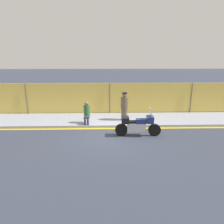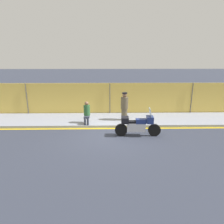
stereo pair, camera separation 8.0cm
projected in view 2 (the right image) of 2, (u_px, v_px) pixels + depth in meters
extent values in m
plane|color=#333847|center=(111.00, 136.00, 10.17)|extent=(120.00, 120.00, 0.00)
cube|color=#8E93A3|center=(110.00, 120.00, 12.51)|extent=(41.43, 2.63, 0.15)
cube|color=gold|center=(110.00, 129.00, 11.17)|extent=(41.43, 0.18, 0.01)
cube|color=gold|center=(110.00, 99.00, 13.59)|extent=(39.36, 0.08, 2.20)
cylinder|color=#4C4C51|center=(27.00, 100.00, 13.39)|extent=(0.05, 0.05, 2.20)
cylinder|color=#4C4C51|center=(110.00, 99.00, 13.50)|extent=(0.05, 0.05, 2.20)
cylinder|color=#4C4C51|center=(192.00, 99.00, 13.60)|extent=(0.05, 0.05, 2.20)
cylinder|color=black|center=(154.00, 130.00, 10.05)|extent=(0.63, 0.16, 0.63)
cylinder|color=black|center=(121.00, 130.00, 10.08)|extent=(0.63, 0.16, 0.63)
cube|color=silver|center=(136.00, 127.00, 10.02)|extent=(0.93, 0.31, 0.45)
cube|color=navy|center=(141.00, 121.00, 9.94)|extent=(0.53, 0.33, 0.22)
cube|color=black|center=(134.00, 122.00, 9.95)|extent=(0.61, 0.30, 0.10)
cube|color=navy|center=(150.00, 120.00, 9.91)|extent=(0.34, 0.49, 0.34)
cube|color=silver|center=(150.00, 112.00, 9.81)|extent=(0.12, 0.42, 0.42)
cube|color=black|center=(125.00, 120.00, 9.93)|extent=(0.38, 0.52, 0.30)
cylinder|color=brown|center=(124.00, 114.00, 12.15)|extent=(0.36, 0.36, 0.71)
cylinder|color=brown|center=(125.00, 103.00, 11.96)|extent=(0.44, 0.44, 0.71)
sphere|color=brown|center=(125.00, 95.00, 11.83)|extent=(0.27, 0.27, 0.27)
cylinder|color=black|center=(125.00, 93.00, 11.80)|extent=(0.31, 0.31, 0.06)
cylinder|color=#2D3342|center=(85.00, 122.00, 11.24)|extent=(0.12, 0.12, 0.42)
cylinder|color=#2D3342|center=(88.00, 122.00, 11.24)|extent=(0.12, 0.12, 0.42)
cube|color=#2D3342|center=(87.00, 117.00, 11.38)|extent=(0.31, 0.42, 0.10)
cylinder|color=#2D6033|center=(87.00, 110.00, 11.49)|extent=(0.36, 0.36, 0.59)
sphere|color=brown|center=(87.00, 103.00, 11.39)|extent=(0.22, 0.22, 0.22)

